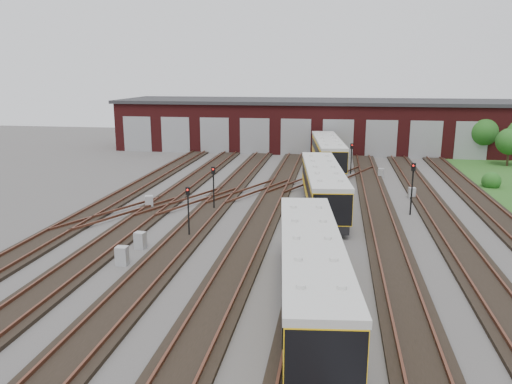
# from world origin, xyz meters

# --- Properties ---
(ground) EXTENTS (120.00, 120.00, 0.00)m
(ground) POSITION_xyz_m (0.00, 0.00, 0.00)
(ground) COLOR #413F3D
(ground) RESTS_ON ground
(track_network) EXTENTS (30.40, 70.00, 0.33)m
(track_network) POSITION_xyz_m (-0.17, 0.59, 0.11)
(track_network) COLOR black
(track_network) RESTS_ON ground
(maintenance_shed) EXTENTS (51.00, 12.50, 6.35)m
(maintenance_shed) POSITION_xyz_m (-0.01, 39.97, 3.20)
(maintenance_shed) COLOR #491213
(maintenance_shed) RESTS_ON ground
(metro_train) EXTENTS (3.99, 45.89, 2.83)m
(metro_train) POSITION_xyz_m (2.00, 9.76, 1.78)
(metro_train) COLOR black
(metro_train) RESTS_ON ground
(signal_mast_0) EXTENTS (0.26, 0.24, 3.14)m
(signal_mast_0) POSITION_xyz_m (-5.80, 2.17, 2.00)
(signal_mast_0) COLOR black
(signal_mast_0) RESTS_ON ground
(signal_mast_1) EXTENTS (0.29, 0.27, 3.22)m
(signal_mast_1) POSITION_xyz_m (-5.79, 8.39, 2.07)
(signal_mast_1) COLOR black
(signal_mast_1) RESTS_ON ground
(signal_mast_2) EXTENTS (0.30, 0.29, 3.02)m
(signal_mast_2) POSITION_xyz_m (4.35, 23.61, 1.95)
(signal_mast_2) COLOR black
(signal_mast_2) RESTS_ON ground
(signal_mast_3) EXTENTS (0.32, 0.31, 3.71)m
(signal_mast_3) POSITION_xyz_m (8.17, 9.42, 2.36)
(signal_mast_3) COLOR black
(signal_mast_3) RESTS_ON ground
(relay_cabinet_0) EXTENTS (0.62, 0.53, 1.01)m
(relay_cabinet_0) POSITION_xyz_m (-7.94, -2.72, 0.50)
(relay_cabinet_0) COLOR #97999B
(relay_cabinet_0) RESTS_ON ground
(relay_cabinet_1) EXTENTS (0.70, 0.64, 0.96)m
(relay_cabinet_1) POSITION_xyz_m (-10.63, 8.12, 0.48)
(relay_cabinet_1) COLOR #97999B
(relay_cabinet_1) RESTS_ON ground
(relay_cabinet_2) EXTENTS (0.65, 0.57, 0.98)m
(relay_cabinet_2) POSITION_xyz_m (-7.97, -0.20, 0.49)
(relay_cabinet_2) COLOR #97999B
(relay_cabinet_2) RESTS_ON ground
(relay_cabinet_3) EXTENTS (0.59, 0.52, 0.86)m
(relay_cabinet_3) POSITION_xyz_m (7.16, 22.36, 0.43)
(relay_cabinet_3) COLOR #97999B
(relay_cabinet_3) RESTS_ON ground
(relay_cabinet_4) EXTENTS (0.57, 0.50, 0.88)m
(relay_cabinet_4) POSITION_xyz_m (8.93, 14.34, 0.44)
(relay_cabinet_4) COLOR #97999B
(relay_cabinet_4) RESTS_ON ground
(tree_0) EXTENTS (3.37, 3.37, 5.58)m
(tree_0) POSITION_xyz_m (19.38, 34.73, 3.58)
(tree_0) COLOR #312616
(tree_0) RESTS_ON ground
(tree_1) EXTENTS (2.83, 2.83, 4.69)m
(tree_1) POSITION_xyz_m (20.97, 30.43, 3.01)
(tree_1) COLOR #312616
(tree_1) RESTS_ON ground
(bush_1) EXTENTS (1.62, 1.62, 1.62)m
(bush_1) POSITION_xyz_m (16.31, 19.46, 0.81)
(bush_1) COLOR #1F4D16
(bush_1) RESTS_ON ground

